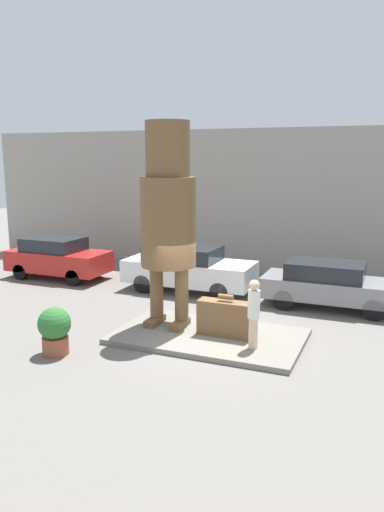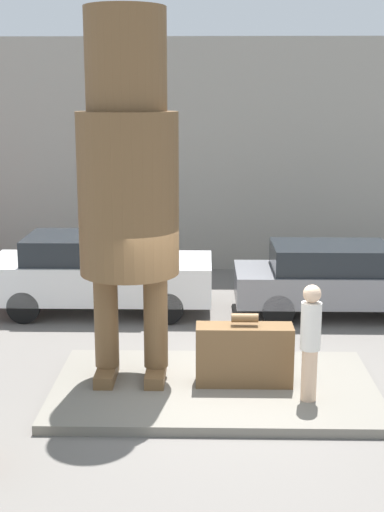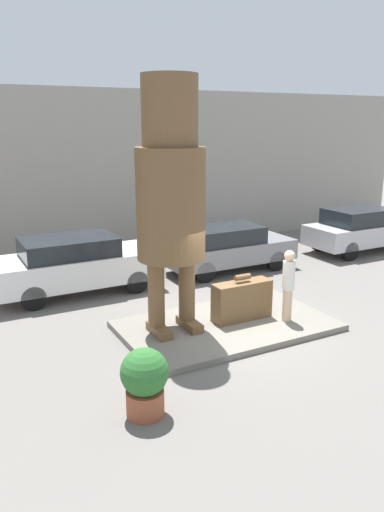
# 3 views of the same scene
# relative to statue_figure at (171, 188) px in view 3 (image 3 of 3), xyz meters

# --- Properties ---
(ground_plane) EXTENTS (60.00, 60.00, 0.00)m
(ground_plane) POSITION_rel_statue_figure_xyz_m (1.29, -0.28, -3.38)
(ground_plane) COLOR slate
(pedestal) EXTENTS (4.92, 2.92, 0.14)m
(pedestal) POSITION_rel_statue_figure_xyz_m (1.29, -0.28, -3.31)
(pedestal) COLOR slate
(pedestal) RESTS_ON ground_plane
(building_backdrop) EXTENTS (28.00, 0.60, 5.87)m
(building_backdrop) POSITION_rel_statue_figure_xyz_m (1.29, 7.98, -0.44)
(building_backdrop) COLOR gray
(building_backdrop) RESTS_ON ground_plane
(statue_figure) EXTENTS (1.50, 1.50, 5.53)m
(statue_figure) POSITION_rel_statue_figure_xyz_m (0.00, 0.00, 0.00)
(statue_figure) COLOR brown
(statue_figure) RESTS_ON pedestal
(giant_suitcase) EXTENTS (1.47, 0.46, 1.12)m
(giant_suitcase) POSITION_rel_statue_figure_xyz_m (1.74, -0.24, -2.76)
(giant_suitcase) COLOR brown
(giant_suitcase) RESTS_ON pedestal
(tourist) EXTENTS (0.29, 0.29, 1.72)m
(tourist) POSITION_rel_statue_figure_xyz_m (2.65, -0.81, -2.29)
(tourist) COLOR beige
(tourist) RESTS_ON pedestal
(parked_car_white) EXTENTS (4.63, 1.85, 1.63)m
(parked_car_white) POSITION_rel_statue_figure_xyz_m (-1.11, 3.93, -2.51)
(parked_car_white) COLOR silver
(parked_car_white) RESTS_ON ground_plane
(parked_car_grey) EXTENTS (4.31, 1.72, 1.48)m
(parked_car_grey) POSITION_rel_statue_figure_xyz_m (3.85, 3.78, -2.59)
(parked_car_grey) COLOR gray
(parked_car_grey) RESTS_ON ground_plane
(parked_car_silver) EXTENTS (4.35, 1.79, 1.64)m
(parked_car_silver) POSITION_rel_statue_figure_xyz_m (9.58, 3.56, -2.52)
(parked_car_silver) COLOR #B7B7BC
(parked_car_silver) RESTS_ON ground_plane
(planter_pot) EXTENTS (0.80, 0.80, 1.18)m
(planter_pot) POSITION_rel_statue_figure_xyz_m (-1.81, -2.69, -2.74)
(planter_pot) COLOR brown
(planter_pot) RESTS_ON ground_plane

